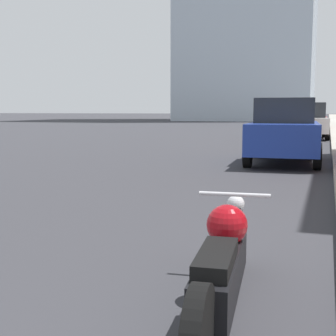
% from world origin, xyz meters
% --- Properties ---
extents(motorcycle, '(0.62, 2.53, 0.75)m').
position_xyz_m(motorcycle, '(3.03, 4.32, 0.37)').
color(motorcycle, black).
rests_on(motorcycle, ground_plane).
extents(parked_car_blue, '(2.06, 4.32, 1.77)m').
position_xyz_m(parked_car_blue, '(2.57, 14.40, 0.89)').
color(parked_car_blue, '#1E3899').
rests_on(parked_car_blue, ground_plane).
extents(parked_car_white, '(2.13, 4.41, 1.84)m').
position_xyz_m(parked_car_white, '(2.74, 26.26, 0.90)').
color(parked_car_white, silver).
rests_on(parked_car_white, ground_plane).
extents(parked_car_red, '(2.11, 4.12, 1.56)m').
position_xyz_m(parked_car_red, '(2.62, 39.08, 0.80)').
color(parked_car_red, red).
rests_on(parked_car_red, ground_plane).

